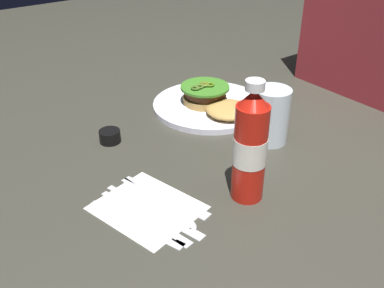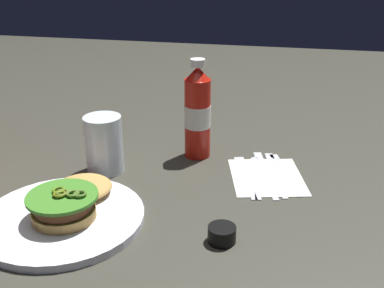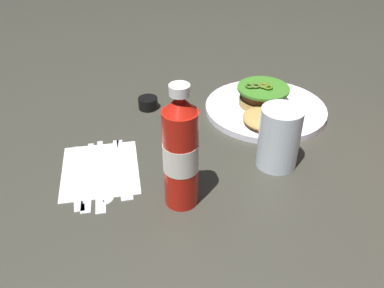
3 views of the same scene
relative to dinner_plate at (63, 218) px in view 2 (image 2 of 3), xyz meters
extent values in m
plane|color=#36352C|center=(0.12, -0.08, -0.01)|extent=(3.00, 3.00, 0.00)
cylinder|color=white|center=(0.00, 0.00, 0.00)|extent=(0.29, 0.29, 0.01)
cylinder|color=#B18845|center=(-0.01, -0.01, 0.02)|extent=(0.11, 0.11, 0.02)
cylinder|color=#512D19|center=(-0.01, -0.01, 0.03)|extent=(0.10, 0.10, 0.02)
cylinder|color=red|center=(-0.01, -0.01, 0.04)|extent=(0.09, 0.09, 0.01)
cylinder|color=#397722|center=(-0.01, -0.01, 0.05)|extent=(0.12, 0.12, 0.01)
torus|color=#526621|center=(-0.01, -0.01, 0.06)|extent=(0.02, 0.02, 0.01)
torus|color=#536312|center=(-0.01, -0.01, 0.06)|extent=(0.02, 0.02, 0.01)
torus|color=#416321|center=(-0.01, -0.04, 0.06)|extent=(0.02, 0.02, 0.01)
torus|color=#4F7516|center=(0.00, 0.00, 0.06)|extent=(0.02, 0.02, 0.01)
torus|color=#496722|center=(-0.01, -0.03, 0.06)|extent=(0.02, 0.02, 0.01)
ellipsoid|color=#B18845|center=(0.08, 0.00, 0.02)|extent=(0.11, 0.11, 0.03)
cylinder|color=red|center=(0.33, -0.18, 0.08)|extent=(0.06, 0.06, 0.18)
cone|color=red|center=(0.33, -0.18, 0.19)|extent=(0.05, 0.05, 0.03)
cylinder|color=white|center=(0.33, -0.18, 0.21)|extent=(0.03, 0.03, 0.02)
cylinder|color=white|center=(0.33, -0.18, 0.09)|extent=(0.06, 0.06, 0.05)
cylinder|color=silver|center=(0.21, 0.00, 0.05)|extent=(0.08, 0.08, 0.12)
cylinder|color=black|center=(0.00, -0.29, 0.01)|extent=(0.05, 0.05, 0.03)
cube|color=white|center=(0.25, -0.34, -0.01)|extent=(0.20, 0.18, 0.00)
cube|color=silver|center=(0.26, -0.39, 0.00)|extent=(0.17, 0.07, 0.00)
cube|color=silver|center=(0.33, -0.36, 0.00)|extent=(0.08, 0.04, 0.00)
cube|color=silver|center=(0.26, -0.36, 0.00)|extent=(0.19, 0.05, 0.00)
cube|color=silver|center=(0.33, -0.35, 0.00)|extent=(0.08, 0.03, 0.00)
cube|color=silver|center=(0.25, -0.34, 0.00)|extent=(0.20, 0.06, 0.00)
cube|color=silver|center=(0.33, -0.32, 0.00)|extent=(0.08, 0.04, 0.00)
cube|color=silver|center=(0.25, -0.32, 0.00)|extent=(0.20, 0.04, 0.00)
ellipsoid|color=silver|center=(0.33, -0.31, 0.00)|extent=(0.04, 0.03, 0.00)
cube|color=silver|center=(0.24, -0.30, 0.00)|extent=(0.19, 0.06, 0.00)
cube|color=silver|center=(0.32, -0.28, 0.00)|extent=(0.04, 0.03, 0.00)
camera|label=1|loc=(0.78, -0.64, 0.48)|focal=40.73mm
camera|label=2|loc=(-0.65, -0.37, 0.45)|focal=43.83mm
camera|label=3|loc=(0.87, -0.13, 0.49)|focal=38.02mm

